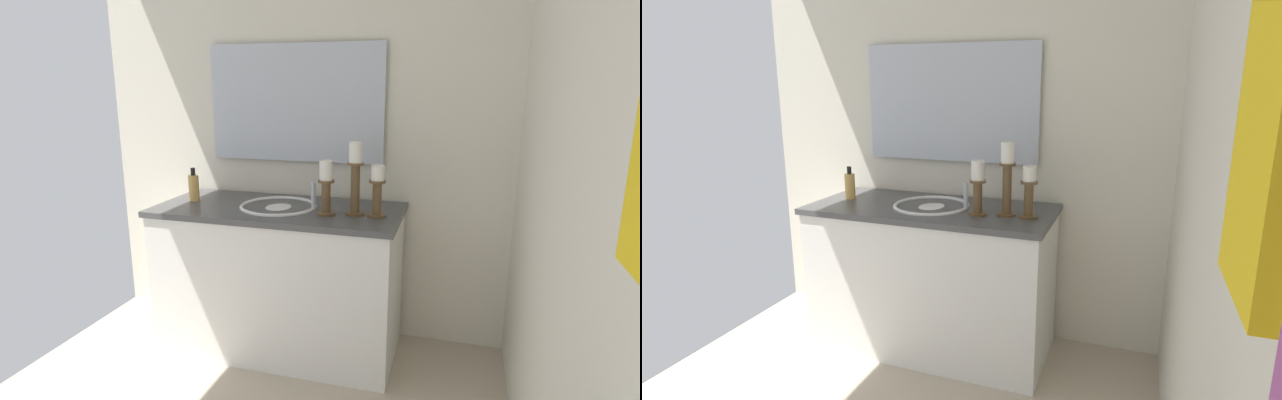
% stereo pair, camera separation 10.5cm
% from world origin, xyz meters
% --- Properties ---
extents(wall_back, '(2.59, 0.04, 2.45)m').
position_xyz_m(wall_back, '(0.00, 1.18, 1.23)').
color(wall_back, silver).
rests_on(wall_back, ground).
extents(wall_left, '(0.04, 2.37, 2.45)m').
position_xyz_m(wall_left, '(-1.30, 0.00, 1.23)').
color(wall_left, silver).
rests_on(wall_left, ground).
extents(vanity_cabinet, '(0.58, 1.28, 0.79)m').
position_xyz_m(vanity_cabinet, '(-0.97, -0.01, 0.40)').
color(vanity_cabinet, white).
rests_on(vanity_cabinet, ground).
extents(sink_basin, '(0.40, 0.40, 0.24)m').
position_xyz_m(sink_basin, '(-0.97, -0.01, 0.75)').
color(sink_basin, white).
rests_on(sink_basin, vanity_cabinet).
extents(mirror, '(0.02, 0.99, 0.63)m').
position_xyz_m(mirror, '(-1.25, -0.01, 1.31)').
color(mirror, silver).
extents(candle_holder_tall, '(0.09, 0.09, 0.25)m').
position_xyz_m(candle_holder_tall, '(-0.93, 0.51, 0.92)').
color(candle_holder_tall, brown).
rests_on(candle_holder_tall, vanity_cabinet).
extents(candle_holder_short, '(0.09, 0.09, 0.36)m').
position_xyz_m(candle_holder_short, '(-0.93, 0.40, 0.98)').
color(candle_holder_short, brown).
rests_on(candle_holder_short, vanity_cabinet).
extents(candle_holder_mid, '(0.09, 0.09, 0.27)m').
position_xyz_m(candle_holder_mid, '(-0.90, 0.27, 0.93)').
color(candle_holder_mid, brown).
rests_on(candle_holder_mid, vanity_cabinet).
extents(soap_bottle, '(0.06, 0.06, 0.18)m').
position_xyz_m(soap_bottle, '(-0.98, -0.50, 0.87)').
color(soap_bottle, '#E5B259').
rests_on(soap_bottle, vanity_cabinet).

